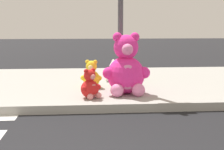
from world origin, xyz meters
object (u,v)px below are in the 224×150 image
at_px(sign_pole, 121,5).
at_px(plush_yellow, 91,76).
at_px(plush_pink_large, 126,70).
at_px(plush_lime, 134,71).
at_px(plush_white, 114,73).
at_px(plush_red, 90,86).

height_order(sign_pole, plush_yellow, sign_pole).
xyz_separation_m(plush_pink_large, plush_lime, (0.39, 1.55, -0.27)).
relative_size(plush_lime, plush_white, 0.94).
distance_m(plush_lime, plush_yellow, 1.37).
relative_size(plush_pink_large, plush_red, 2.17).
bearing_deg(plush_yellow, plush_white, 47.26).
height_order(plush_lime, plush_yellow, plush_yellow).
height_order(plush_red, plush_yellow, plush_yellow).
height_order(sign_pole, plush_white, sign_pole).
bearing_deg(plush_pink_large, plush_white, 95.58).
height_order(sign_pole, plush_red, sign_pole).
bearing_deg(plush_white, plush_red, -110.11).
relative_size(plush_red, plush_white, 1.03).
bearing_deg(plush_white, plush_yellow, -132.74).
distance_m(sign_pole, plush_red, 1.84).
distance_m(plush_lime, plush_white, 0.60).
bearing_deg(plush_lime, plush_red, -119.92).
bearing_deg(plush_lime, sign_pole, -114.14).
xyz_separation_m(plush_pink_large, plush_white, (-0.12, 1.23, -0.26)).
bearing_deg(plush_pink_large, sign_pole, 94.73).
bearing_deg(plush_lime, plush_white, -147.81).
distance_m(sign_pole, plush_white, 1.63).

